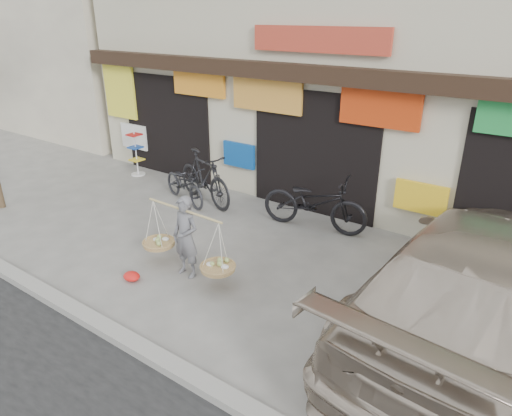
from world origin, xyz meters
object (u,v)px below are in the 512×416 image
Objects in this scene: street_vendor at (186,241)px; display_rack at (136,155)px; suv at (488,281)px; bike_0 at (185,184)px; bike_2 at (314,202)px; bike_1 at (204,178)px.

street_vendor is 5.70m from display_rack.
street_vendor is at bearing -32.85° from display_rack.
bike_0 is at bearing -5.42° from suv.
display_rack is (-5.67, 0.21, -0.02)m from bike_2.
display_rack is at bearing 93.10° from bike_0.
bike_0 is 1.24× the size of display_rack.
suv is 9.44m from display_rack.
street_vendor is 4.59m from suv.
bike_2 is at bearing -2.13° from display_rack.
bike_2 is 3.97m from suv.
display_rack reaches higher than bike_1.
suv is (3.55, -1.74, 0.30)m from bike_2.
bike_2 is at bearing -68.36° from bike_1.
suv is at bearing -86.49° from bike_1.
bike_0 is 0.84× the size of bike_1.
display_rack is at bearing 78.40° from bike_2.
display_rack is (-2.47, 0.70, 0.11)m from bike_0.
bike_1 is at bearing -8.24° from suv.
suv reaches higher than street_vendor.
suv reaches higher than bike_2.
display_rack is at bearing 97.99° from bike_1.
bike_2 is (2.79, 0.24, -0.04)m from bike_1.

